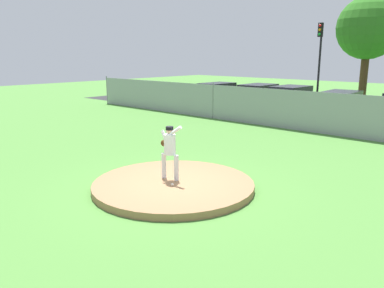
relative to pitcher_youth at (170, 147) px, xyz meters
name	(u,v)px	position (x,y,z in m)	size (l,w,h in m)	color
ground_plane	(283,150)	(0.25, 5.89, -1.11)	(80.00, 80.00, 0.00)	#4C8438
asphalt_strip	(362,122)	(0.25, 14.39, -1.11)	(44.00, 7.00, 0.01)	#2B2B2D
pitchers_mound	(173,185)	(0.25, -0.11, -1.01)	(4.42, 4.42, 0.19)	#99704C
pitcher_youth	(170,147)	(0.00, 0.00, 0.00)	(0.83, 0.32, 1.56)	silver
baseball	(172,185)	(0.47, -0.37, -0.88)	(0.07, 0.07, 0.07)	white
chainlink_fence	(329,114)	(0.25, 9.89, -0.15)	(34.32, 0.07, 2.03)	gray
parked_car_silver	(340,107)	(-0.84, 13.90, -0.31)	(2.10, 4.73, 1.65)	#B7BABF
parked_car_charcoal	(217,95)	(-9.78, 14.16, -0.31)	(1.81, 4.57, 1.66)	#232328
parked_car_champagne	(258,98)	(-6.58, 14.50, -0.30)	(2.01, 4.61, 1.70)	tan
parked_car_white	(290,102)	(-3.89, 13.89, -0.27)	(1.94, 4.42, 1.77)	silver
traffic_light_near	(320,51)	(-4.20, 18.13, 2.69)	(0.28, 0.46, 5.64)	black
tree_broad_right	(368,28)	(-2.99, 23.40, 4.37)	(4.60, 4.60, 7.82)	#4C331E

